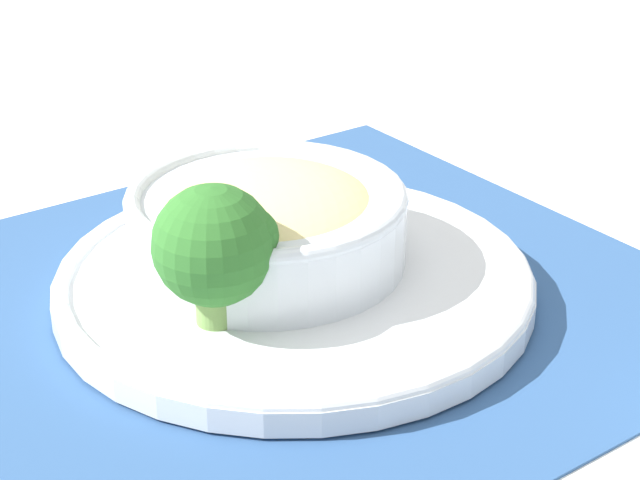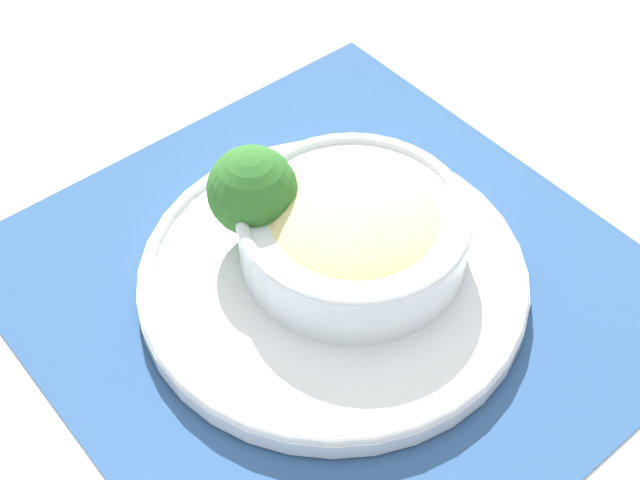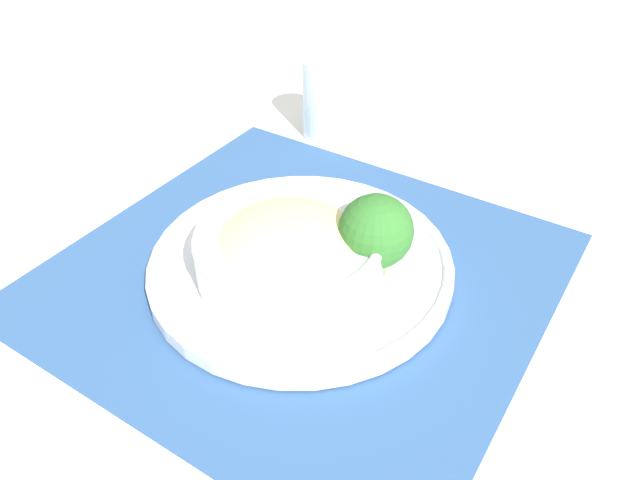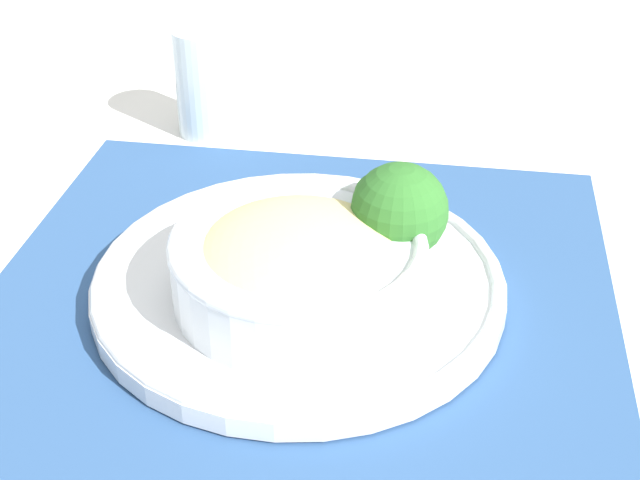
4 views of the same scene
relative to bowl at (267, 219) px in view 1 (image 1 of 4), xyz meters
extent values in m
plane|color=white|center=(-0.01, 0.02, -0.05)|extent=(4.00, 4.00, 0.00)
cube|color=#2D5184|center=(-0.01, 0.02, -0.05)|extent=(0.54, 0.52, 0.00)
cylinder|color=silver|center=(-0.01, 0.02, -0.04)|extent=(0.31, 0.31, 0.02)
torus|color=silver|center=(-0.01, 0.02, -0.03)|extent=(0.31, 0.31, 0.01)
cylinder|color=silver|center=(0.00, 0.00, -0.01)|extent=(0.18, 0.18, 0.05)
torus|color=silver|center=(0.00, 0.00, 0.02)|extent=(0.19, 0.19, 0.01)
ellipsoid|color=beige|center=(0.00, 0.00, 0.00)|extent=(0.15, 0.15, 0.05)
cylinder|color=#759E51|center=(0.06, 0.06, -0.02)|extent=(0.03, 0.03, 0.02)
sphere|color=#2D6B28|center=(0.06, 0.06, 0.02)|extent=(0.07, 0.07, 0.07)
sphere|color=#2D6B28|center=(0.04, 0.06, 0.03)|extent=(0.03, 0.03, 0.03)
sphere|color=#2D6B28|center=(0.08, 0.05, 0.02)|extent=(0.03, 0.03, 0.03)
cylinder|color=orange|center=(-0.05, 0.05, -0.03)|extent=(0.04, 0.04, 0.01)
cylinder|color=orange|center=(-0.06, 0.04, -0.03)|extent=(0.04, 0.04, 0.01)
camera|label=1|loc=(0.28, 0.57, 0.30)|focal=60.00mm
camera|label=2|loc=(-0.39, 0.28, 0.52)|focal=50.00mm
camera|label=3|loc=(0.32, -0.35, 0.38)|focal=35.00mm
camera|label=4|loc=(0.16, -0.50, 0.36)|focal=50.00mm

